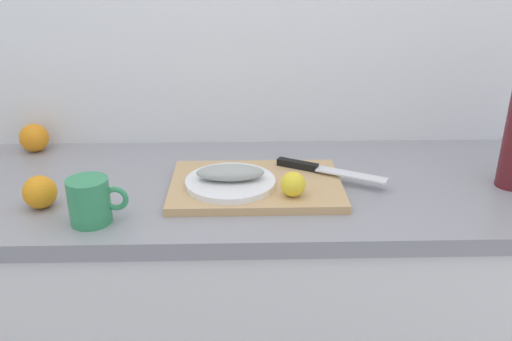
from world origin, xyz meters
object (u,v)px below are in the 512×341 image
at_px(chef_knife, 317,168).
at_px(coffee_mug_1, 90,201).
at_px(orange_0, 34,138).
at_px(cutting_board, 256,185).
at_px(lemon_0, 293,184).
at_px(white_plate, 230,182).
at_px(fish_fillet, 230,173).

xyz_separation_m(chef_knife, coffee_mug_1, (-0.52, -0.22, 0.02)).
bearing_deg(orange_0, cutting_board, -23.74).
distance_m(lemon_0, coffee_mug_1, 0.45).
relative_size(cutting_board, chef_knife, 1.56).
bearing_deg(coffee_mug_1, cutting_board, 23.88).
relative_size(cutting_board, lemon_0, 7.12).
xyz_separation_m(coffee_mug_1, orange_0, (-0.28, 0.44, -0.01)).
bearing_deg(orange_0, chef_knife, -15.44).
relative_size(lemon_0, orange_0, 0.72).
bearing_deg(coffee_mug_1, chef_knife, 23.04).
bearing_deg(chef_knife, white_plate, -131.81).
relative_size(white_plate, orange_0, 2.66).
height_order(white_plate, fish_fillet, fish_fillet).
relative_size(lemon_0, coffee_mug_1, 0.46).
distance_m(cutting_board, coffee_mug_1, 0.40).
height_order(chef_knife, lemon_0, lemon_0).
distance_m(fish_fillet, coffee_mug_1, 0.33).
xyz_separation_m(chef_knife, orange_0, (-0.79, 0.22, 0.01)).
distance_m(white_plate, orange_0, 0.65).
bearing_deg(white_plate, coffee_mug_1, -154.66).
bearing_deg(chef_knife, coffee_mug_1, -128.56).
bearing_deg(white_plate, cutting_board, 16.44).
height_order(fish_fillet, coffee_mug_1, coffee_mug_1).
bearing_deg(lemon_0, cutting_board, 135.89).
xyz_separation_m(white_plate, fish_fillet, (0.00, 0.00, 0.03)).
height_order(cutting_board, white_plate, white_plate).
relative_size(fish_fillet, lemon_0, 2.78).
xyz_separation_m(cutting_board, coffee_mug_1, (-0.36, -0.16, 0.04)).
xyz_separation_m(cutting_board, lemon_0, (0.08, -0.08, 0.04)).
distance_m(white_plate, coffee_mug_1, 0.33).
bearing_deg(white_plate, lemon_0, -23.17).
bearing_deg(cutting_board, chef_knife, 21.08).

